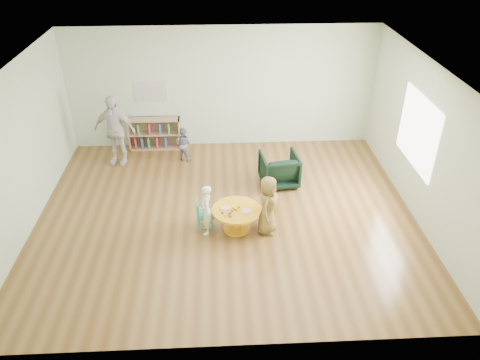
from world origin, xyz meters
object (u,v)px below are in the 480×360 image
(activity_table, at_px, (236,215))
(bookshelf, at_px, (154,133))
(adult_caretaker, at_px, (115,130))
(kid_chair_left, at_px, (203,213))
(armchair, at_px, (279,169))
(toddler, at_px, (183,144))
(child_right, at_px, (268,205))
(child_left, at_px, (206,210))
(kid_chair_right, at_px, (270,210))

(activity_table, xyz_separation_m, bookshelf, (-1.78, 3.31, 0.07))
(adult_caretaker, bearing_deg, kid_chair_left, -40.22)
(armchair, distance_m, adult_caretaker, 3.67)
(bookshelf, distance_m, toddler, 0.95)
(armchair, bearing_deg, child_right, 68.95)
(child_left, height_order, toddler, child_left)
(toddler, bearing_deg, kid_chair_right, 149.14)
(child_left, distance_m, child_right, 1.08)
(activity_table, bearing_deg, toddler, 111.73)
(bookshelf, bearing_deg, toddler, -41.19)
(bookshelf, xyz_separation_m, armchair, (2.73, -1.80, -0.02))
(armchair, distance_m, child_right, 1.65)
(activity_table, height_order, kid_chair_left, kid_chair_left)
(activity_table, bearing_deg, kid_chair_left, 171.00)
(kid_chair_right, relative_size, child_right, 0.53)
(kid_chair_right, relative_size, adult_caretaker, 0.37)
(kid_chair_left, bearing_deg, child_left, 17.80)
(adult_caretaker, bearing_deg, child_right, -28.90)
(adult_caretaker, bearing_deg, armchair, -5.30)
(armchair, relative_size, child_left, 0.80)
(kid_chair_left, relative_size, armchair, 0.73)
(activity_table, distance_m, kid_chair_right, 0.62)
(bookshelf, height_order, adult_caretaker, adult_caretaker)
(kid_chair_left, height_order, child_right, child_right)
(child_right, bearing_deg, adult_caretaker, 69.51)
(kid_chair_right, height_order, child_right, child_right)
(armchair, bearing_deg, child_left, 39.64)
(kid_chair_left, relative_size, bookshelf, 0.46)
(kid_chair_left, distance_m, child_right, 1.18)
(bookshelf, relative_size, child_right, 1.09)
(child_right, bearing_deg, kid_chair_right, -0.42)
(bookshelf, distance_m, armchair, 3.27)
(child_right, bearing_deg, toddler, 51.03)
(kid_chair_right, distance_m, toddler, 3.08)
(armchair, xyz_separation_m, adult_caretaker, (-3.47, 1.10, 0.45))
(bookshelf, bearing_deg, child_left, -69.56)
(bookshelf, height_order, child_right, child_right)
(activity_table, relative_size, child_left, 0.92)
(kid_chair_left, distance_m, child_left, 0.24)
(child_right, distance_m, toddler, 3.20)
(kid_chair_right, bearing_deg, bookshelf, 44.27)
(kid_chair_right, bearing_deg, adult_caretaker, 58.84)
(armchair, bearing_deg, adult_caretaker, -24.55)
(child_left, bearing_deg, kid_chair_left, -162.04)
(activity_table, height_order, kid_chair_right, kid_chair_right)
(kid_chair_left, height_order, toddler, toddler)
(bookshelf, bearing_deg, adult_caretaker, -136.79)
(armchair, height_order, child_left, child_left)
(child_left, xyz_separation_m, adult_caretaker, (-1.99, 2.66, 0.32))
(kid_chair_left, height_order, armchair, armchair)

